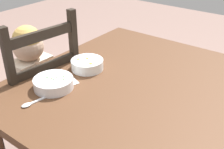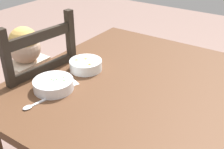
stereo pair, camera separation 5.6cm
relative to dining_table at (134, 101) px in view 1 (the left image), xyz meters
name	(u,v)px [view 1 (the left image)]	position (x,y,z in m)	size (l,w,h in m)	color
dining_table	(134,101)	(0.00, 0.00, 0.00)	(1.19, 1.06, 0.77)	#53331F
dining_chair	(39,104)	(-0.16, 0.57, -0.18)	(0.47, 0.47, 1.06)	black
child_figure	(37,82)	(-0.15, 0.57, -0.02)	(0.32, 0.31, 0.98)	beige
bowl_of_peas	(54,83)	(-0.27, 0.28, 0.13)	(0.18, 0.18, 0.05)	white
bowl_of_carrots	(87,64)	(-0.03, 0.28, 0.13)	(0.17, 0.17, 0.05)	white
spoon	(31,103)	(-0.42, 0.26, 0.11)	(0.14, 0.04, 0.01)	silver
paper_napkin	(62,82)	(-0.21, 0.29, 0.11)	(0.13, 0.12, 0.00)	white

